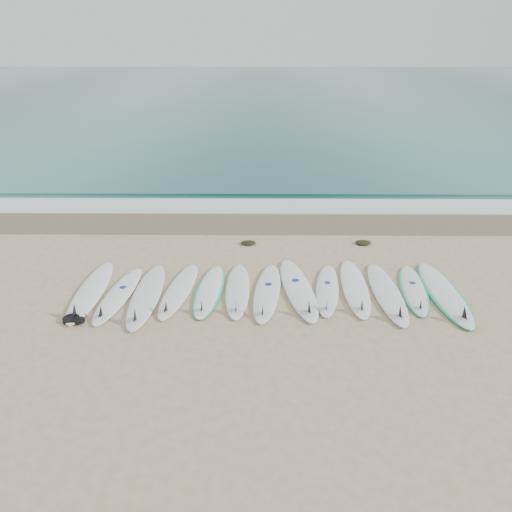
{
  "coord_description": "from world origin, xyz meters",
  "views": [
    {
      "loc": [
        -0.16,
        -9.34,
        5.25
      ],
      "look_at": [
        -0.25,
        1.0,
        0.4
      ],
      "focal_mm": 35.0,
      "sensor_mm": 36.0,
      "label": 1
    }
  ],
  "objects_px": {
    "surfboard_12": "(445,293)",
    "surfboard_6": "(267,293)",
    "surfboard_0": "(90,292)",
    "leash_coil": "(73,320)"
  },
  "relations": [
    {
      "from": "surfboard_6",
      "to": "surfboard_12",
      "type": "xyz_separation_m",
      "value": [
        3.77,
        0.01,
        -0.0
      ]
    },
    {
      "from": "surfboard_0",
      "to": "surfboard_12",
      "type": "xyz_separation_m",
      "value": [
        7.53,
        0.02,
        -0.01
      ]
    },
    {
      "from": "surfboard_0",
      "to": "surfboard_12",
      "type": "distance_m",
      "value": 7.53
    },
    {
      "from": "surfboard_6",
      "to": "surfboard_0",
      "type": "bearing_deg",
      "value": -173.79
    },
    {
      "from": "surfboard_0",
      "to": "leash_coil",
      "type": "bearing_deg",
      "value": -89.94
    },
    {
      "from": "surfboard_6",
      "to": "leash_coil",
      "type": "distance_m",
      "value": 3.91
    },
    {
      "from": "surfboard_12",
      "to": "surfboard_6",
      "type": "bearing_deg",
      "value": 178.97
    },
    {
      "from": "surfboard_6",
      "to": "leash_coil",
      "type": "bearing_deg",
      "value": -157.94
    },
    {
      "from": "surfboard_0",
      "to": "surfboard_12",
      "type": "relative_size",
      "value": 0.95
    },
    {
      "from": "surfboard_6",
      "to": "surfboard_12",
      "type": "distance_m",
      "value": 3.77
    }
  ]
}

